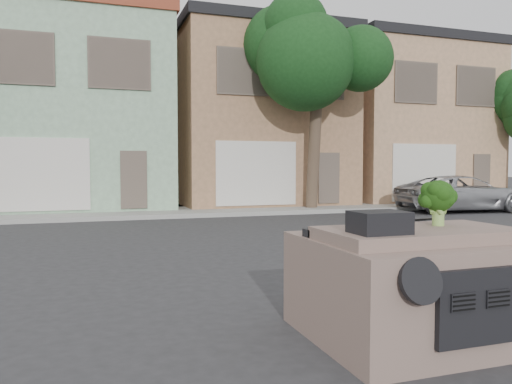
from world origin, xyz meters
TOP-DOWN VIEW (x-y plane):
  - ground_plane at (0.00, 0.00)m, footprint 120.00×120.00m
  - sidewalk at (0.00, 10.50)m, footprint 40.00×3.00m
  - townhouse_mint at (-3.50, 14.50)m, footprint 7.20×8.20m
  - townhouse_tan at (4.00, 14.50)m, footprint 7.20×8.20m
  - townhouse_beige at (11.50, 14.50)m, footprint 7.20×8.20m
  - silver_pickup at (10.40, 8.13)m, footprint 5.14×2.80m
  - tree_near at (5.00, 9.80)m, footprint 4.40×4.00m
  - car_dashboard at (0.00, -3.00)m, footprint 2.00×1.80m
  - instrument_hump at (-0.58, -3.35)m, footprint 0.48×0.38m
  - wiper_arm at (0.28, -2.62)m, footprint 0.69×0.15m
  - broccoli at (0.32, -3.03)m, footprint 0.55×0.55m

SIDE VIEW (x-z plane):
  - ground_plane at x=0.00m, z-range 0.00..0.00m
  - silver_pickup at x=10.40m, z-range -0.68..0.68m
  - sidewalk at x=0.00m, z-range 0.00..0.15m
  - car_dashboard at x=0.00m, z-range 0.00..1.12m
  - wiper_arm at x=0.28m, z-range 1.12..1.14m
  - instrument_hump at x=-0.58m, z-range 1.12..1.32m
  - broccoli at x=0.32m, z-range 1.12..1.59m
  - townhouse_mint at x=-3.50m, z-range 0.00..7.55m
  - townhouse_tan at x=4.00m, z-range 0.00..7.55m
  - townhouse_beige at x=11.50m, z-range 0.00..7.55m
  - tree_near at x=5.00m, z-range 0.00..8.50m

